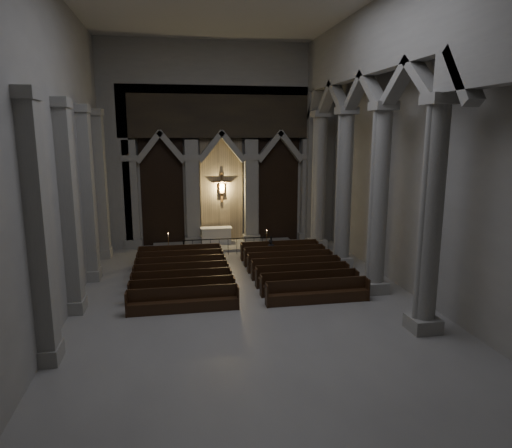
% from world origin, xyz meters
% --- Properties ---
extents(room, '(24.00, 24.10, 12.00)m').
position_xyz_m(room, '(0.00, 0.00, 7.60)').
color(room, gray).
rests_on(room, ground).
extents(sanctuary_wall, '(14.00, 0.77, 12.00)m').
position_xyz_m(sanctuary_wall, '(0.00, 11.54, 6.62)').
color(sanctuary_wall, gray).
rests_on(sanctuary_wall, ground).
extents(right_arcade, '(1.00, 24.00, 12.00)m').
position_xyz_m(right_arcade, '(5.50, 1.33, 7.83)').
color(right_arcade, gray).
rests_on(right_arcade, ground).
extents(left_pilasters, '(0.60, 13.00, 8.03)m').
position_xyz_m(left_pilasters, '(-6.75, 3.50, 3.91)').
color(left_pilasters, gray).
rests_on(left_pilasters, ground).
extents(sanctuary_step, '(8.50, 2.60, 0.15)m').
position_xyz_m(sanctuary_step, '(0.00, 10.60, 0.07)').
color(sanctuary_step, gray).
rests_on(sanctuary_step, ground).
extents(altar, '(1.90, 0.76, 0.97)m').
position_xyz_m(altar, '(-0.45, 11.10, 0.64)').
color(altar, beige).
rests_on(altar, sanctuary_step).
extents(altar_rail, '(5.05, 0.09, 0.99)m').
position_xyz_m(altar_rail, '(-0.00, 8.72, 0.66)').
color(altar_rail, black).
rests_on(altar_rail, ground).
extents(candle_stand_left, '(0.22, 0.22, 1.28)m').
position_xyz_m(candle_stand_left, '(-3.31, 9.26, 0.35)').
color(candle_stand_left, '#A47532').
rests_on(candle_stand_left, ground).
extents(candle_stand_right, '(0.21, 0.21, 1.25)m').
position_xyz_m(candle_stand_right, '(2.33, 9.23, 0.34)').
color(candle_stand_right, '#A47532').
rests_on(candle_stand_right, ground).
extents(pews, '(9.71, 7.24, 0.96)m').
position_xyz_m(pews, '(0.00, 4.11, 0.31)').
color(pews, black).
rests_on(pews, ground).
extents(worshipper, '(0.48, 0.33, 1.27)m').
position_xyz_m(worshipper, '(2.05, 6.71, 0.63)').
color(worshipper, black).
rests_on(worshipper, ground).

